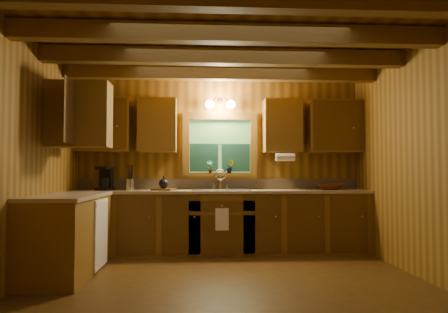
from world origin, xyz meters
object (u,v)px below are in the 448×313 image
Objects in this scene: sink at (221,193)px; coffee_maker at (106,179)px; cutting_board at (164,190)px; wicker_basket at (330,187)px.

coffee_maker is (-1.64, 0.04, 0.21)m from sink.
sink is at bearing 26.53° from cutting_board.
coffee_maker is at bearing 178.94° from wicker_basket.
sink is 0.81m from cutting_board.
wicker_basket is at bearing 21.68° from cutting_board.
sink is at bearing 19.65° from coffee_maker.
cutting_board is (0.83, -0.13, -0.15)m from coffee_maker.
sink is 2.11× the size of wicker_basket.
coffee_maker reaches higher than cutting_board.
wicker_basket is at bearing -0.88° from sink.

